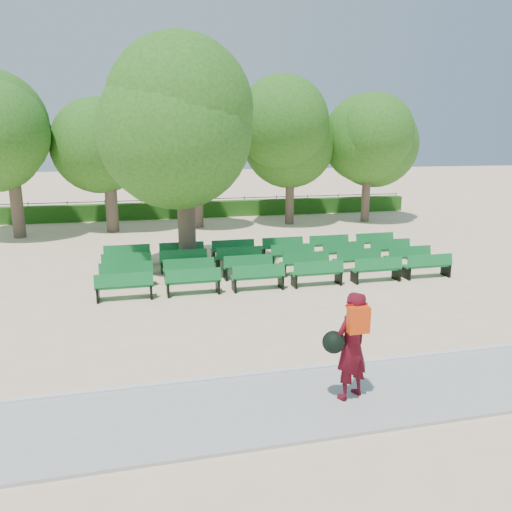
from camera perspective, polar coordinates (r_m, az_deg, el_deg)
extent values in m
plane|color=beige|center=(15.69, -0.85, -3.10)|extent=(120.00, 120.00, 0.00)
cube|color=#A4A5A0|center=(9.13, 9.87, -15.65)|extent=(30.00, 2.20, 0.06)
cube|color=silver|center=(10.06, 7.23, -12.56)|extent=(30.00, 0.12, 0.10)
cube|color=#235716|center=(29.15, -6.97, 5.30)|extent=(26.00, 0.70, 0.90)
cube|color=#13712F|center=(16.97, 1.68, -0.46)|extent=(1.59, 0.45, 0.05)
cube|color=#13712F|center=(16.74, 1.85, 0.13)|extent=(1.59, 0.13, 0.37)
cylinder|color=brown|center=(17.32, -7.93, 4.10)|extent=(0.61, 0.61, 3.40)
ellipsoid|color=#2E6B1C|center=(17.11, -8.26, 14.17)|extent=(4.83, 4.83, 4.35)
imported|color=#4D0B15|center=(8.70, 10.85, -10.04)|extent=(0.82, 0.70, 1.89)
cube|color=#E43D0C|center=(8.32, 11.62, -7.16)|extent=(0.35, 0.18, 0.44)
sphere|color=black|center=(8.46, 8.85, -9.71)|extent=(0.38, 0.38, 0.38)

